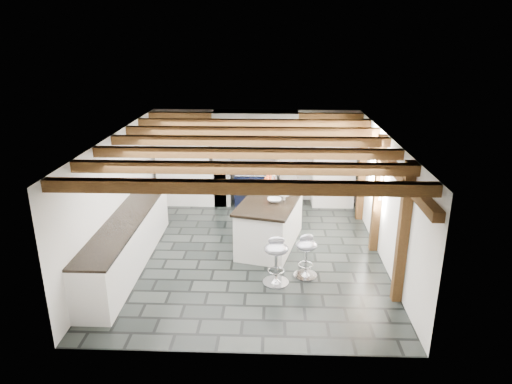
{
  "coord_description": "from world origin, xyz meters",
  "views": [
    {
      "loc": [
        0.42,
        -8.03,
        4.04
      ],
      "look_at": [
        0.1,
        0.4,
        1.1
      ],
      "focal_mm": 32.0,
      "sensor_mm": 36.0,
      "label": 1
    }
  ],
  "objects_px": {
    "bar_stool_near": "(306,251)",
    "range_cooker": "(255,186)",
    "kitchen_island": "(270,222)",
    "bar_stool_far": "(276,256)"
  },
  "relations": [
    {
      "from": "kitchen_island",
      "to": "bar_stool_far",
      "type": "distance_m",
      "value": 1.52
    },
    {
      "from": "range_cooker",
      "to": "bar_stool_far",
      "type": "height_order",
      "value": "range_cooker"
    },
    {
      "from": "kitchen_island",
      "to": "bar_stool_near",
      "type": "xyz_separation_m",
      "value": [
        0.63,
        -1.26,
        -0.02
      ]
    },
    {
      "from": "bar_stool_far",
      "to": "kitchen_island",
      "type": "bearing_deg",
      "value": 89.65
    },
    {
      "from": "bar_stool_near",
      "to": "range_cooker",
      "type": "bearing_deg",
      "value": 84.83
    },
    {
      "from": "range_cooker",
      "to": "bar_stool_near",
      "type": "height_order",
      "value": "range_cooker"
    },
    {
      "from": "kitchen_island",
      "to": "bar_stool_far",
      "type": "relative_size",
      "value": 2.58
    },
    {
      "from": "range_cooker",
      "to": "kitchen_island",
      "type": "distance_m",
      "value": 2.35
    },
    {
      "from": "range_cooker",
      "to": "bar_stool_far",
      "type": "xyz_separation_m",
      "value": [
        0.5,
        -3.84,
        0.05
      ]
    },
    {
      "from": "kitchen_island",
      "to": "bar_stool_near",
      "type": "distance_m",
      "value": 1.41
    }
  ]
}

